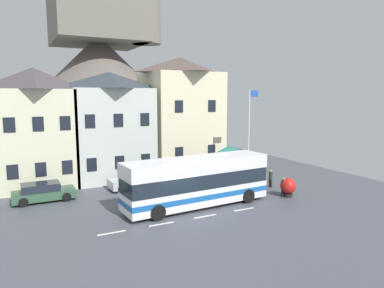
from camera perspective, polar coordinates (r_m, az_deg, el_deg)
ground_plane at (r=23.30m, az=-2.70°, el=-11.30°), size 40.00×60.00×0.07m
townhouse_00 at (r=32.07m, az=-23.94°, el=2.41°), size 5.86×5.78×9.87m
townhouse_01 at (r=32.95m, az=-13.10°, el=2.86°), size 6.99×5.67×9.70m
townhouse_02 at (r=35.83m, az=-1.87°, el=4.80°), size 6.90×6.70×11.38m
hilltop_castle at (r=51.95m, az=-14.62°, el=8.80°), size 32.32×32.32×24.03m
transit_bus at (r=24.32m, az=0.83°, el=-6.19°), size 10.60×3.16×3.38m
bus_shelter at (r=29.64m, az=6.04°, el=-1.30°), size 3.60×3.60×3.46m
parked_car_00 at (r=31.38m, az=2.92°, el=-4.95°), size 4.48×1.86×1.33m
parked_car_01 at (r=29.56m, az=-9.37°, el=-5.78°), size 4.06×2.10×1.40m
parked_car_02 at (r=27.93m, az=-22.98°, el=-7.20°), size 4.32×1.98×1.33m
pedestrian_00 at (r=29.09m, az=9.95°, el=-5.46°), size 0.33×0.33×1.67m
pedestrian_01 at (r=27.58m, az=14.59°, el=-6.69°), size 0.35×0.31×1.49m
pedestrian_02 at (r=30.19m, az=12.63°, el=-5.39°), size 0.30×0.35×1.49m
public_bench at (r=32.16m, az=6.54°, el=-5.01°), size 1.43×0.48×0.87m
flagpole at (r=30.60m, az=9.31°, el=2.20°), size 0.95×0.10×8.12m
harbour_buoy at (r=27.75m, az=15.31°, el=-6.63°), size 1.20×1.20×1.45m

